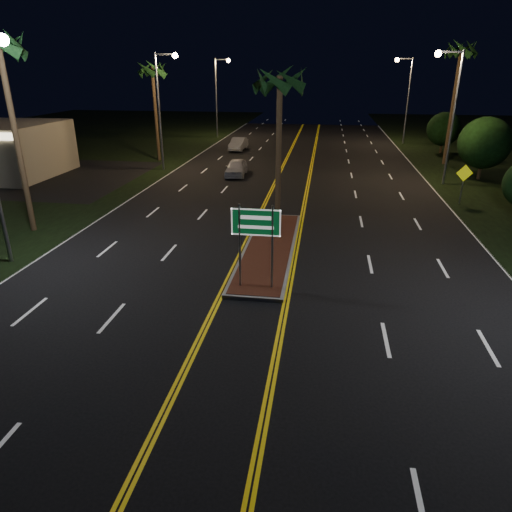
% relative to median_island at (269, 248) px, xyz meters
% --- Properties ---
extents(ground, '(120.00, 120.00, 0.00)m').
position_rel_median_island_xyz_m(ground, '(0.00, -7.00, -0.08)').
color(ground, black).
rests_on(ground, ground).
extents(median_island, '(2.25, 10.25, 0.17)m').
position_rel_median_island_xyz_m(median_island, '(0.00, 0.00, 0.00)').
color(median_island, gray).
rests_on(median_island, ground).
extents(highway_sign, '(1.80, 0.08, 3.20)m').
position_rel_median_island_xyz_m(highway_sign, '(0.00, -4.20, 2.32)').
color(highway_sign, gray).
rests_on(highway_sign, ground).
extents(streetlight_left_mid, '(1.91, 0.44, 9.00)m').
position_rel_median_island_xyz_m(streetlight_left_mid, '(-10.61, 17.00, 5.57)').
color(streetlight_left_mid, gray).
rests_on(streetlight_left_mid, ground).
extents(streetlight_left_far, '(1.91, 0.44, 9.00)m').
position_rel_median_island_xyz_m(streetlight_left_far, '(-10.61, 37.00, 5.57)').
color(streetlight_left_far, gray).
rests_on(streetlight_left_far, ground).
extents(streetlight_right_mid, '(1.91, 0.44, 9.00)m').
position_rel_median_island_xyz_m(streetlight_right_mid, '(10.61, 15.00, 5.57)').
color(streetlight_right_mid, gray).
rests_on(streetlight_right_mid, ground).
extents(streetlight_right_far, '(1.91, 0.44, 9.00)m').
position_rel_median_island_xyz_m(streetlight_right_far, '(10.61, 35.00, 5.57)').
color(streetlight_right_far, gray).
rests_on(streetlight_right_far, ground).
extents(palm_median, '(2.40, 2.40, 8.30)m').
position_rel_median_island_xyz_m(palm_median, '(0.00, 3.50, 7.19)').
color(palm_median, '#382819').
rests_on(palm_median, ground).
extents(palm_left_far, '(2.40, 2.40, 8.80)m').
position_rel_median_island_xyz_m(palm_left_far, '(-12.80, 21.00, 7.66)').
color(palm_left_far, '#382819').
rests_on(palm_left_far, ground).
extents(palm_right_far, '(2.40, 2.40, 10.30)m').
position_rel_median_island_xyz_m(palm_right_far, '(12.80, 23.00, 9.06)').
color(palm_right_far, '#382819').
rests_on(palm_right_far, ground).
extents(shrub_mid, '(3.78, 3.78, 4.62)m').
position_rel_median_island_xyz_m(shrub_mid, '(14.00, 17.00, 2.64)').
color(shrub_mid, '#382819').
rests_on(shrub_mid, ground).
extents(shrub_far, '(3.24, 3.24, 3.96)m').
position_rel_median_island_xyz_m(shrub_far, '(13.80, 29.00, 2.25)').
color(shrub_far, '#382819').
rests_on(shrub_far, ground).
extents(car_near, '(2.15, 4.56, 1.49)m').
position_rel_median_island_xyz_m(car_near, '(-4.52, 15.57, 0.66)').
color(car_near, '#B8B9BF').
rests_on(car_near, ground).
extents(car_far, '(2.07, 4.44, 1.45)m').
position_rel_median_island_xyz_m(car_far, '(-6.62, 27.76, 0.64)').
color(car_far, silver).
rests_on(car_far, ground).
extents(warning_sign, '(1.01, 0.19, 2.43)m').
position_rel_median_island_xyz_m(warning_sign, '(10.80, 9.60, 1.49)').
color(warning_sign, gray).
rests_on(warning_sign, ground).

